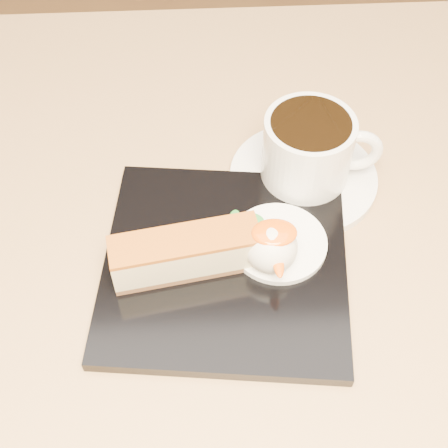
{
  "coord_description": "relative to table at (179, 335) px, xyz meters",
  "views": [
    {
      "loc": [
        0.03,
        -0.33,
        1.2
      ],
      "look_at": [
        0.05,
        0.01,
        0.76
      ],
      "focal_mm": 50.0,
      "sensor_mm": 36.0,
      "label": 1
    }
  ],
  "objects": [
    {
      "name": "ice_cream_scoop",
      "position": [
        0.09,
        -0.02,
        0.19
      ],
      "size": [
        0.05,
        0.05,
        0.05
      ],
      "primitive_type": "sphere",
      "color": "white",
      "rests_on": "cream_smear"
    },
    {
      "name": "mango_sauce",
      "position": [
        0.09,
        -0.02,
        0.21
      ],
      "size": [
        0.04,
        0.03,
        0.01
      ],
      "primitive_type": "ellipsoid",
      "color": "#FC5B07",
      "rests_on": "ice_cream_scoop"
    },
    {
      "name": "coffee_cup",
      "position": [
        0.14,
        0.09,
        0.2
      ],
      "size": [
        0.12,
        0.09,
        0.07
      ],
      "rotation": [
        0.0,
        0.0,
        -0.09
      ],
      "color": "white",
      "rests_on": "saucer"
    },
    {
      "name": "cheesecake",
      "position": [
        0.02,
        -0.02,
        0.19
      ],
      "size": [
        0.13,
        0.06,
        0.04
      ],
      "rotation": [
        0.0,
        0.0,
        0.16
      ],
      "color": "brown",
      "rests_on": "dessert_plate"
    },
    {
      "name": "mint_sprig",
      "position": [
        0.07,
        0.03,
        0.17
      ],
      "size": [
        0.04,
        0.03,
        0.0
      ],
      "color": "#2D8B2F",
      "rests_on": "cream_smear"
    },
    {
      "name": "table",
      "position": [
        0.0,
        0.0,
        0.0
      ],
      "size": [
        0.8,
        0.8,
        0.72
      ],
      "color": "black",
      "rests_on": "ground"
    },
    {
      "name": "dessert_plate",
      "position": [
        0.05,
        -0.01,
        0.16
      ],
      "size": [
        0.24,
        0.24,
        0.01
      ],
      "primitive_type": "cube",
      "rotation": [
        0.0,
        0.0,
        -0.12
      ],
      "color": "black",
      "rests_on": "table"
    },
    {
      "name": "saucer",
      "position": [
        0.14,
        0.09,
        0.16
      ],
      "size": [
        0.15,
        0.15,
        0.01
      ],
      "primitive_type": "cylinder",
      "color": "white",
      "rests_on": "table"
    },
    {
      "name": "cream_smear",
      "position": [
        0.1,
        0.0,
        0.17
      ],
      "size": [
        0.09,
        0.09,
        0.01
      ],
      "primitive_type": "cylinder",
      "color": "white",
      "rests_on": "dessert_plate"
    }
  ]
}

